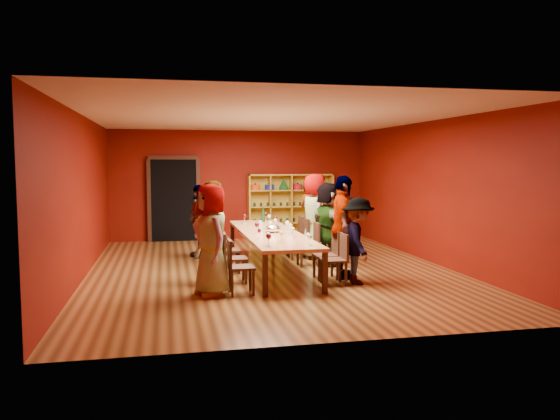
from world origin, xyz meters
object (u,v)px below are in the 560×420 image
object	(u,v)px
chair_person_left_2	(225,247)
person_right_1	(343,227)
tasting_table	(270,235)
chair_person_right_0	(338,256)
person_right_0	(358,241)
chair_person_right_2	(311,242)
person_left_4	(200,221)
chair_person_left_4	(216,234)
person_right_4	(310,217)
chair_person_left_3	(219,239)
person_left_3	(207,226)
chair_person_left_0	(236,264)
chair_person_right_3	(302,236)
person_left_1	(210,233)
person_left_0	(211,240)
person_right_3	(315,216)
chair_person_right_4	(296,233)
wine_bottle	(263,216)
spittoon_bowl	(273,229)
chair_person_left_1	(230,255)
chair_person_right_1	(330,252)
person_left_2	(211,232)
shelving_unit	(290,203)
person_right_2	(328,224)

from	to	relation	value
chair_person_left_2	person_right_1	world-z (taller)	person_right_1
tasting_table	chair_person_right_0	world-z (taller)	chair_person_right_0
person_right_0	chair_person_right_2	world-z (taller)	person_right_0
person_left_4	chair_person_left_4	bearing A→B (deg)	69.43
person_right_4	person_right_0	bearing A→B (deg)	156.28
chair_person_left_3	person_left_3	size ratio (longest dim) A/B	0.56
chair_person_left_0	chair_person_right_3	world-z (taller)	same
person_left_1	chair_person_left_4	size ratio (longest dim) A/B	2.03
person_left_0	person_left_1	world-z (taller)	person_left_1
chair_person_left_3	chair_person_right_2	world-z (taller)	same
tasting_table	chair_person_right_2	world-z (taller)	chair_person_right_2
chair_person_right_0	person_left_4	bearing A→B (deg)	123.39
person_right_3	chair_person_right_4	size ratio (longest dim) A/B	2.11
chair_person_left_4	person_right_1	size ratio (longest dim) A/B	0.47
chair_person_left_2	chair_person_right_0	world-z (taller)	same
person_left_3	wine_bottle	xyz separation A→B (m)	(1.35, 0.84, 0.09)
tasting_table	spittoon_bowl	size ratio (longest dim) A/B	14.75
chair_person_left_3	person_left_3	distance (m)	0.39
person_right_1	chair_person_right_3	world-z (taller)	person_right_1
tasting_table	chair_person_right_0	size ratio (longest dim) A/B	5.06
person_right_3	chair_person_right_4	bearing A→B (deg)	31.50
chair_person_left_1	person_right_1	size ratio (longest dim) A/B	0.47
chair_person_right_2	person_left_3	bearing A→B (deg)	159.11
chair_person_left_0	chair_person_right_3	bearing A→B (deg)	58.21
person_right_1	chair_person_right_3	bearing A→B (deg)	19.68
chair_person_right_0	person_right_0	xyz separation A→B (m)	(0.36, 0.00, 0.26)
chair_person_left_1	wine_bottle	bearing A→B (deg)	69.22
person_left_0	chair_person_left_3	distance (m)	2.95
chair_person_left_2	wine_bottle	distance (m)	2.30
chair_person_right_1	person_right_4	distance (m)	2.68
tasting_table	person_left_0	distance (m)	2.30
person_left_3	chair_person_right_1	world-z (taller)	person_left_3
chair_person_left_2	chair_person_right_4	distance (m)	2.49
person_left_2	person_right_4	size ratio (longest dim) A/B	0.91
tasting_table	wine_bottle	bearing A→B (deg)	84.10
person_left_0	chair_person_left_2	xyz separation A→B (m)	(0.39, 1.75, -0.40)
shelving_unit	wine_bottle	bearing A→B (deg)	-116.06
tasting_table	person_right_1	size ratio (longest dim) A/B	2.38
person_left_2	person_right_0	bearing A→B (deg)	55.55
tasting_table	person_left_4	distance (m)	2.18
chair_person_right_4	chair_person_left_2	bearing A→B (deg)	-137.05
chair_person_left_1	person_left_4	size ratio (longest dim) A/B	0.55
shelving_unit	person_right_0	bearing A→B (deg)	-91.20
person_left_3	person_left_4	bearing A→B (deg)	-168.04
person_left_3	chair_person_right_2	distance (m)	2.24
chair_person_right_0	chair_person_left_4	bearing A→B (deg)	118.75
person_left_3	person_right_2	size ratio (longest dim) A/B	0.92
person_right_1	wine_bottle	distance (m)	3.08
shelving_unit	person_right_4	size ratio (longest dim) A/B	1.38
tasting_table	person_right_2	size ratio (longest dim) A/B	2.61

